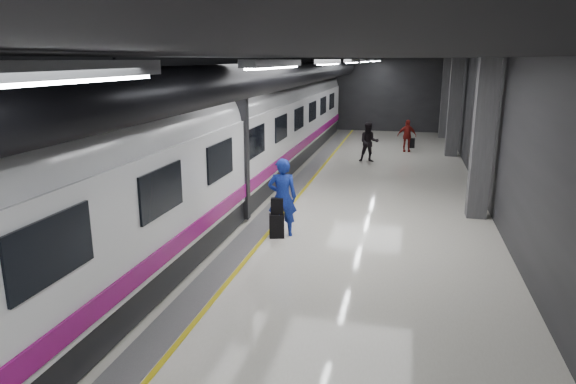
# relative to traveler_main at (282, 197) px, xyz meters

# --- Properties ---
(ground) EXTENTS (40.00, 40.00, 0.00)m
(ground) POSITION_rel_traveler_main_xyz_m (0.55, 0.88, -1.02)
(ground) COLOR silver
(ground) RESTS_ON ground
(platform_hall) EXTENTS (10.02, 40.02, 4.51)m
(platform_hall) POSITION_rel_traveler_main_xyz_m (0.26, 1.84, 2.52)
(platform_hall) COLOR black
(platform_hall) RESTS_ON ground
(train) EXTENTS (3.05, 38.00, 4.05)m
(train) POSITION_rel_traveler_main_xyz_m (-2.70, 0.88, 1.05)
(train) COLOR black
(train) RESTS_ON ground
(traveler_main) EXTENTS (0.85, 0.67, 2.04)m
(traveler_main) POSITION_rel_traveler_main_xyz_m (0.00, 0.00, 0.00)
(traveler_main) COLOR #183FB5
(traveler_main) RESTS_ON ground
(suitcase_main) EXTENTS (0.43, 0.34, 0.62)m
(suitcase_main) POSITION_rel_traveler_main_xyz_m (-0.10, -0.21, -0.71)
(suitcase_main) COLOR black
(suitcase_main) RESTS_ON ground
(shoulder_bag) EXTENTS (0.34, 0.21, 0.42)m
(shoulder_bag) POSITION_rel_traveler_main_xyz_m (-0.09, -0.17, -0.19)
(shoulder_bag) COLOR black
(shoulder_bag) RESTS_ON suitcase_main
(traveler_far_a) EXTENTS (0.93, 0.77, 1.76)m
(traveler_far_a) POSITION_rel_traveler_main_xyz_m (1.40, 10.45, -0.14)
(traveler_far_a) COLOR black
(traveler_far_a) RESTS_ON ground
(traveler_far_b) EXTENTS (0.97, 0.53, 1.58)m
(traveler_far_b) POSITION_rel_traveler_main_xyz_m (3.02, 13.53, -0.23)
(traveler_far_b) COLOR maroon
(traveler_far_b) RESTS_ON ground
(suitcase_far) EXTENTS (0.34, 0.22, 0.49)m
(suitcase_far) POSITION_rel_traveler_main_xyz_m (3.28, 14.71, -0.77)
(suitcase_far) COLOR black
(suitcase_far) RESTS_ON ground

